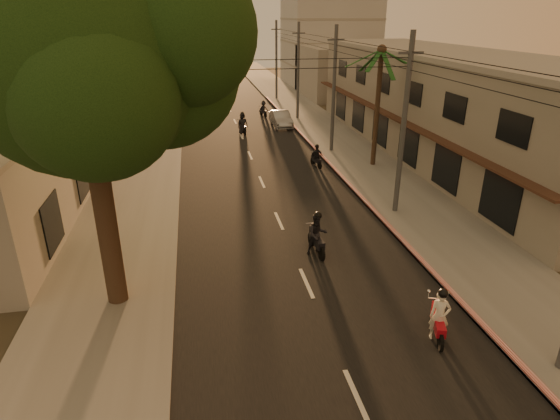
{
  "coord_description": "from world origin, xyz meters",
  "views": [
    {
      "loc": [
        -3.82,
        -13.19,
        9.66
      ],
      "look_at": [
        -0.29,
        6.1,
        1.42
      ],
      "focal_mm": 30.0,
      "sensor_mm": 36.0,
      "label": 1
    }
  ],
  "objects_px": {
    "palm_tree": "(381,57)",
    "scooter_far_b": "(263,109)",
    "scooter_far_a": "(243,124)",
    "broadleaf_tree": "(95,57)",
    "scooter_mid_b": "(317,157)",
    "scooter_red": "(439,317)",
    "scooter_mid_a": "(317,235)",
    "parked_car": "(281,119)"
  },
  "relations": [
    {
      "from": "palm_tree",
      "to": "scooter_mid_a",
      "type": "relative_size",
      "value": 4.09
    },
    {
      "from": "scooter_mid_b",
      "to": "scooter_far_a",
      "type": "relative_size",
      "value": 0.82
    },
    {
      "from": "palm_tree",
      "to": "parked_car",
      "type": "bearing_deg",
      "value": 107.11
    },
    {
      "from": "palm_tree",
      "to": "scooter_red",
      "type": "xyz_separation_m",
      "value": [
        -4.64,
        -17.98,
        -6.33
      ]
    },
    {
      "from": "scooter_far_a",
      "to": "scooter_far_b",
      "type": "height_order",
      "value": "scooter_far_a"
    },
    {
      "from": "scooter_red",
      "to": "parked_car",
      "type": "height_order",
      "value": "scooter_red"
    },
    {
      "from": "scooter_red",
      "to": "scooter_mid_a",
      "type": "relative_size",
      "value": 0.92
    },
    {
      "from": "palm_tree",
      "to": "scooter_far_b",
      "type": "height_order",
      "value": "palm_tree"
    },
    {
      "from": "scooter_mid_b",
      "to": "palm_tree",
      "type": "bearing_deg",
      "value": -18.15
    },
    {
      "from": "palm_tree",
      "to": "scooter_red",
      "type": "height_order",
      "value": "palm_tree"
    },
    {
      "from": "scooter_red",
      "to": "scooter_mid_b",
      "type": "bearing_deg",
      "value": 105.69
    },
    {
      "from": "broadleaf_tree",
      "to": "scooter_mid_b",
      "type": "distance_m",
      "value": 19.49
    },
    {
      "from": "scooter_far_b",
      "to": "scooter_red",
      "type": "bearing_deg",
      "value": -104.47
    },
    {
      "from": "scooter_far_b",
      "to": "parked_car",
      "type": "distance_m",
      "value": 4.89
    },
    {
      "from": "palm_tree",
      "to": "scooter_mid_b",
      "type": "height_order",
      "value": "palm_tree"
    },
    {
      "from": "palm_tree",
      "to": "scooter_far_b",
      "type": "relative_size",
      "value": 5.01
    },
    {
      "from": "palm_tree",
      "to": "scooter_far_b",
      "type": "xyz_separation_m",
      "value": [
        -4.92,
        17.84,
        -6.39
      ]
    },
    {
      "from": "broadleaf_tree",
      "to": "parked_car",
      "type": "xyz_separation_m",
      "value": [
        10.6,
        26.89,
        -7.76
      ]
    },
    {
      "from": "scooter_mid_a",
      "to": "scooter_far_a",
      "type": "height_order",
      "value": "scooter_mid_a"
    },
    {
      "from": "scooter_red",
      "to": "parked_car",
      "type": "bearing_deg",
      "value": 106.9
    },
    {
      "from": "broadleaf_tree",
      "to": "palm_tree",
      "type": "bearing_deg",
      "value": 43.48
    },
    {
      "from": "broadleaf_tree",
      "to": "scooter_red",
      "type": "height_order",
      "value": "broadleaf_tree"
    },
    {
      "from": "scooter_red",
      "to": "scooter_far_b",
      "type": "xyz_separation_m",
      "value": [
        -0.28,
        35.82,
        -0.07
      ]
    },
    {
      "from": "palm_tree",
      "to": "scooter_mid_a",
      "type": "xyz_separation_m",
      "value": [
        -6.99,
        -11.68,
        -6.26
      ]
    },
    {
      "from": "broadleaf_tree",
      "to": "palm_tree",
      "type": "height_order",
      "value": "broadleaf_tree"
    },
    {
      "from": "scooter_mid_b",
      "to": "scooter_far_a",
      "type": "bearing_deg",
      "value": 99.18
    },
    {
      "from": "scooter_far_a",
      "to": "scooter_mid_b",
      "type": "bearing_deg",
      "value": -78.92
    },
    {
      "from": "scooter_mid_a",
      "to": "scooter_far_b",
      "type": "bearing_deg",
      "value": 81.18
    },
    {
      "from": "scooter_red",
      "to": "scooter_far_b",
      "type": "height_order",
      "value": "scooter_red"
    },
    {
      "from": "palm_tree",
      "to": "scooter_red",
      "type": "distance_m",
      "value": 19.62
    },
    {
      "from": "palm_tree",
      "to": "parked_car",
      "type": "height_order",
      "value": "palm_tree"
    },
    {
      "from": "scooter_mid_b",
      "to": "scooter_far_b",
      "type": "height_order",
      "value": "scooter_far_b"
    },
    {
      "from": "scooter_mid_a",
      "to": "palm_tree",
      "type": "bearing_deg",
      "value": 54.28
    },
    {
      "from": "broadleaf_tree",
      "to": "scooter_far_b",
      "type": "height_order",
      "value": "broadleaf_tree"
    },
    {
      "from": "broadleaf_tree",
      "to": "scooter_far_a",
      "type": "relative_size",
      "value": 6.21
    },
    {
      "from": "scooter_mid_a",
      "to": "scooter_mid_b",
      "type": "distance_m",
      "value": 12.53
    },
    {
      "from": "scooter_far_b",
      "to": "parked_car",
      "type": "relative_size",
      "value": 0.37
    },
    {
      "from": "scooter_mid_a",
      "to": "scooter_mid_b",
      "type": "height_order",
      "value": "scooter_mid_a"
    },
    {
      "from": "palm_tree",
      "to": "scooter_mid_b",
      "type": "xyz_separation_m",
      "value": [
        -3.88,
        0.45,
        -6.43
      ]
    },
    {
      "from": "scooter_mid_b",
      "to": "parked_car",
      "type": "distance_m",
      "value": 12.59
    },
    {
      "from": "broadleaf_tree",
      "to": "scooter_mid_b",
      "type": "bearing_deg",
      "value": 53.12
    },
    {
      "from": "parked_car",
      "to": "scooter_red",
      "type": "bearing_deg",
      "value": -92.14
    }
  ]
}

